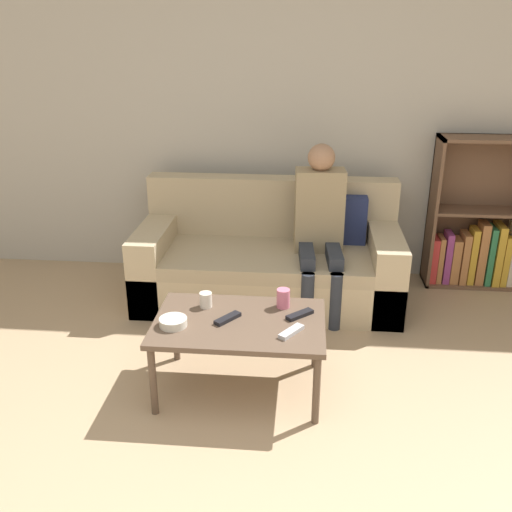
# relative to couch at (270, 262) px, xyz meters

# --- Properties ---
(wall_back) EXTENTS (12.00, 0.06, 2.60)m
(wall_back) POSITION_rel_couch_xyz_m (0.03, 0.56, 1.02)
(wall_back) COLOR #B7B2A8
(wall_back) RESTS_ON ground_plane
(couch) EXTENTS (1.91, 0.86, 0.86)m
(couch) POSITION_rel_couch_xyz_m (0.00, 0.00, 0.00)
(couch) COLOR tan
(couch) RESTS_ON ground_plane
(bookshelf) EXTENTS (0.77, 0.28, 1.18)m
(bookshelf) POSITION_rel_couch_xyz_m (1.61, 0.40, 0.15)
(bookshelf) COLOR brown
(bookshelf) RESTS_ON ground_plane
(coffee_table) EXTENTS (0.94, 0.62, 0.44)m
(coffee_table) POSITION_rel_couch_xyz_m (-0.09, -1.21, 0.11)
(coffee_table) COLOR brown
(coffee_table) RESTS_ON ground_plane
(person_adult) EXTENTS (0.36, 0.62, 1.18)m
(person_adult) POSITION_rel_couch_xyz_m (0.36, -0.08, 0.38)
(person_adult) COLOR #282D38
(person_adult) RESTS_ON ground_plane
(cup_near) EXTENTS (0.07, 0.07, 0.09)m
(cup_near) POSITION_rel_couch_xyz_m (-0.30, -1.06, 0.20)
(cup_near) COLOR silver
(cup_near) RESTS_ON coffee_table
(cup_far) EXTENTS (0.08, 0.08, 0.11)m
(cup_far) POSITION_rel_couch_xyz_m (0.15, -1.02, 0.21)
(cup_far) COLOR pink
(cup_far) RESTS_ON coffee_table
(tv_remote_0) EXTENTS (0.16, 0.15, 0.02)m
(tv_remote_0) POSITION_rel_couch_xyz_m (0.24, -1.13, 0.17)
(tv_remote_0) COLOR black
(tv_remote_0) RESTS_ON coffee_table
(tv_remote_1) EXTENTS (0.14, 0.16, 0.02)m
(tv_remote_1) POSITION_rel_couch_xyz_m (-0.15, -1.21, 0.17)
(tv_remote_1) COLOR black
(tv_remote_1) RESTS_ON coffee_table
(tv_remote_2) EXTENTS (0.14, 0.17, 0.02)m
(tv_remote_2) POSITION_rel_couch_xyz_m (0.20, -1.32, 0.17)
(tv_remote_2) COLOR #B7B7BC
(tv_remote_2) RESTS_ON coffee_table
(snack_bowl) EXTENTS (0.15, 0.15, 0.05)m
(snack_bowl) POSITION_rel_couch_xyz_m (-0.43, -1.30, 0.18)
(snack_bowl) COLOR beige
(snack_bowl) RESTS_ON coffee_table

